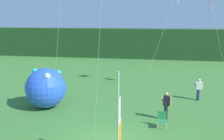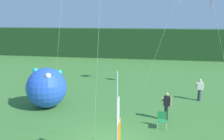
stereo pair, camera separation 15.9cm
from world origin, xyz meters
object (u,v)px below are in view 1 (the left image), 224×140
object	(u,v)px
person_near_banner	(166,105)
banner_flag	(119,122)
kite_red_diamond_2	(211,1)
person_mid_field	(199,89)
folding_chair	(162,119)
inflatable_balloon	(46,88)

from	to	relation	value
person_near_banner	banner_flag	bearing A→B (deg)	-112.81
banner_flag	kite_red_diamond_2	xyz separation A→B (m)	(5.34, 10.80, 5.13)
person_mid_field	folding_chair	distance (m)	5.76
folding_chair	banner_flag	bearing A→B (deg)	-115.04
banner_flag	inflatable_balloon	distance (m)	8.18
person_mid_field	inflatable_balloon	world-z (taller)	inflatable_balloon
person_near_banner	person_mid_field	size ratio (longest dim) A/B	1.05
banner_flag	person_near_banner	xyz separation A→B (m)	(2.10, 5.00, -1.02)
banner_flag	inflatable_balloon	xyz separation A→B (m)	(-5.67, 5.87, -0.59)
person_near_banner	folding_chair	world-z (taller)	person_near_banner
folding_chair	inflatable_balloon	bearing A→B (deg)	165.49
person_mid_field	kite_red_diamond_2	distance (m)	6.50
inflatable_balloon	person_mid_field	bearing A→B (deg)	16.84
folding_chair	kite_red_diamond_2	size ratio (longest dim) A/B	0.11
person_near_banner	inflatable_balloon	xyz separation A→B (m)	(-7.77, 0.87, 0.44)
inflatable_balloon	folding_chair	size ratio (longest dim) A/B	2.99
person_mid_field	person_near_banner	bearing A→B (deg)	-122.02
banner_flag	folding_chair	bearing A→B (deg)	64.96
person_mid_field	inflatable_balloon	size ratio (longest dim) A/B	0.60
banner_flag	person_mid_field	size ratio (longest dim) A/B	2.50
person_mid_field	inflatable_balloon	bearing A→B (deg)	-163.16
person_mid_field	banner_flag	bearing A→B (deg)	-117.08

